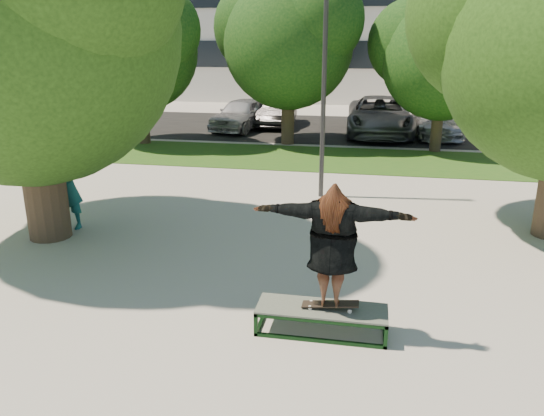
% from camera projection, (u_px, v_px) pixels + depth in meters
% --- Properties ---
extents(ground, '(120.00, 120.00, 0.00)m').
position_uv_depth(ground, '(236.00, 272.00, 9.31)').
color(ground, '#A49E97').
rests_on(ground, ground).
extents(grass_strip, '(30.00, 4.00, 0.02)m').
position_uv_depth(grass_strip, '(334.00, 159.00, 18.02)').
color(grass_strip, '#1F4F16').
rests_on(grass_strip, ground).
extents(asphalt_strip, '(40.00, 8.00, 0.01)m').
position_uv_depth(asphalt_strip, '(323.00, 128.00, 24.28)').
color(asphalt_strip, black).
rests_on(asphalt_strip, ground).
extents(tree_left, '(6.96, 5.95, 7.12)m').
position_uv_depth(tree_left, '(19.00, 10.00, 9.75)').
color(tree_left, '#38281E').
rests_on(tree_left, ground).
extents(bg_tree_left, '(5.28, 4.51, 5.77)m').
position_uv_depth(bg_tree_left, '(137.00, 44.00, 19.70)').
color(bg_tree_left, '#38281E').
rests_on(bg_tree_left, ground).
extents(bg_tree_mid, '(5.76, 4.92, 6.24)m').
position_uv_depth(bg_tree_mid, '(287.00, 36.00, 19.58)').
color(bg_tree_mid, '#38281E').
rests_on(bg_tree_mid, ground).
extents(bg_tree_right, '(5.04, 4.31, 5.43)m').
position_uv_depth(bg_tree_right, '(442.00, 51.00, 18.29)').
color(bg_tree_right, '#38281E').
rests_on(bg_tree_right, ground).
extents(lamppost, '(0.25, 0.15, 6.11)m').
position_uv_depth(lamppost, '(324.00, 72.00, 12.85)').
color(lamppost, '#2D2D30').
rests_on(lamppost, ground).
extents(grind_box, '(1.80, 0.60, 0.38)m').
position_uv_depth(grind_box, '(321.00, 320.00, 7.37)').
color(grind_box, black).
rests_on(grind_box, ground).
extents(skater_rig, '(2.12, 0.64, 1.79)m').
position_uv_depth(skater_rig, '(332.00, 245.00, 7.00)').
color(skater_rig, white).
rests_on(skater_rig, grind_box).
extents(bystander, '(0.70, 0.47, 1.89)m').
position_uv_depth(bystander, '(67.00, 185.00, 11.23)').
color(bystander, '#195C5F').
rests_on(bystander, ground).
extents(car_silver_a, '(2.46, 4.41, 1.42)m').
position_uv_depth(car_silver_a, '(242.00, 114.00, 23.62)').
color(car_silver_a, '#B5B5BA').
rests_on(car_silver_a, asphalt_strip).
extents(car_dark, '(1.53, 4.19, 1.37)m').
position_uv_depth(car_dark, '(276.00, 111.00, 24.76)').
color(car_dark, black).
rests_on(car_dark, asphalt_strip).
extents(car_grey, '(2.82, 5.83, 1.60)m').
position_uv_depth(car_grey, '(380.00, 116.00, 22.35)').
color(car_grey, slate).
rests_on(car_grey, asphalt_strip).
extents(car_silver_b, '(2.09, 4.50, 1.27)m').
position_uv_depth(car_silver_b, '(435.00, 121.00, 22.12)').
color(car_silver_b, '#B2B2B7').
rests_on(car_silver_b, asphalt_strip).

